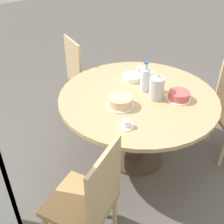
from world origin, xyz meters
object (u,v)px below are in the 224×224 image
Objects in this scene: coffee_pot at (157,88)px; cake_main at (120,102)px; water_bottle at (145,79)px; cup_c at (150,75)px; chair_c at (85,76)px; cake_second at (179,96)px; chair_a at (88,200)px; cup_b at (127,124)px; cup_a at (140,71)px.

cake_main is (0.10, 0.32, -0.06)m from coffee_pot.
cup_c is (0.14, -0.22, -0.09)m from water_bottle.
chair_c is 1.13m from cake_main.
chair_c is at bearing 14.79° from cup_c.
cake_second is (-0.14, -0.14, -0.07)m from coffee_pot.
chair_c is 0.90m from cup_c.
chair_a is 8.49× the size of cup_b.
coffee_pot is 2.08× the size of cup_b.
cake_main is 0.52m from cake_second.
cake_main is 2.07× the size of cup_c.
coffee_pot is at bearing 175.43° from chair_a.
water_bottle is at bearing 21.68° from cake_second.
water_bottle reaches higher than chair_a.
cup_a is (0.79, -1.22, 0.27)m from chair_a.
chair_a is 0.85m from cake_main.
cup_a is (0.44, -0.23, -0.08)m from coffee_pot.
water_bottle is 0.37m from cup_a.
cup_b is at bearing 122.46° from cup_c.
chair_c is 4.08× the size of coffee_pot.
cake_main is at bearing -169.84° from chair_a.
chair_c is 1.32m from cake_second.
chair_c is 1.04m from water_bottle.
chair_a is 1.00× the size of chair_c.
coffee_pot is at bearing 142.21° from cup_c.
cake_second is at bearing -135.65° from coffee_pot.
cup_b is at bearing 121.96° from water_bottle.
cup_c is at bearing -155.41° from chair_c.
cup_b is at bearing 90.36° from cake_second.
cup_c is at bearing -70.09° from cake_main.
water_bottle is at bearing -177.14° from chair_a.
cup_a is at bearing -153.04° from chair_c.
coffee_pot is 1.12× the size of cake_second.
cup_b is (-0.00, 0.61, -0.01)m from cake_second.
chair_c is at bearing 5.44° from cake_second.
water_bottle is 2.48× the size of cup_a.
cake_second is 0.59m from cup_a.
cup_b and cup_c have the same top height.
coffee_pot is (-1.14, 0.02, 0.35)m from chair_c.
cake_second reaches higher than cup_c.
coffee_pot is at bearing 44.35° from cake_second.
cup_a is (0.28, -0.21, -0.09)m from water_bottle.
water_bottle is 1.33× the size of cake_second.
cake_second is (-0.24, -0.46, -0.01)m from cake_main.
cup_c is (0.45, -0.71, 0.00)m from cup_b.
cup_a is (0.59, -0.09, -0.01)m from cake_second.
cake_second reaches higher than cup_b.
cake_second is at bearing 166.39° from chair_a.
coffee_pot is at bearing 152.49° from cup_a.
coffee_pot reaches higher than cup_b.
cake_second is at bearing 167.59° from cup_c.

